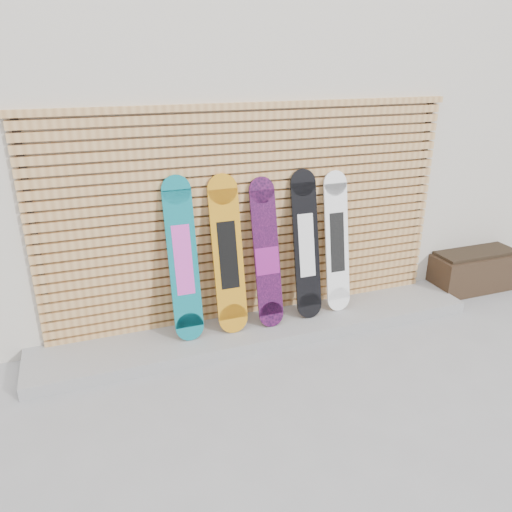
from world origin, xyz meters
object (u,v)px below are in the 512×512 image
Objects in this scene: snowboard_3 at (306,245)px; snowboard_4 at (337,242)px; snowboard_1 at (228,255)px; snowboard_2 at (267,254)px; planter_box at (473,270)px; snowboard_0 at (183,260)px.

snowboard_3 reaches higher than snowboard_4.
snowboard_1 is 0.40m from snowboard_2.
planter_box is 3.22m from snowboard_1.
snowboard_4 is (1.65, 0.02, -0.04)m from snowboard_0.
snowboard_4 is at bearing 2.85° from snowboard_2.
snowboard_1 is 1.04× the size of snowboard_4.
snowboard_1 is at bearing -179.18° from planter_box.
snowboard_0 is 1.28m from snowboard_3.
snowboard_4 is (1.21, 0.03, -0.03)m from snowboard_1.
snowboard_0 reaches higher than snowboard_3.
planter_box is 0.70× the size of snowboard_0.
snowboard_2 is 0.97× the size of snowboard_3.
snowboard_1 is at bearing -178.69° from snowboard_4.
snowboard_0 reaches higher than snowboard_2.
planter_box is 0.74× the size of snowboard_4.
snowboard_0 is at bearing -179.33° from planter_box.
planter_box is 0.72× the size of snowboard_3.
snowboard_1 is 1.04× the size of snowboard_2.
snowboard_4 is at bearing 3.31° from snowboard_3.
snowboard_1 is (0.44, -0.00, -0.01)m from snowboard_0.
snowboard_4 is at bearing 0.85° from snowboard_0.
snowboard_3 is at bearing 2.47° from snowboard_2.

